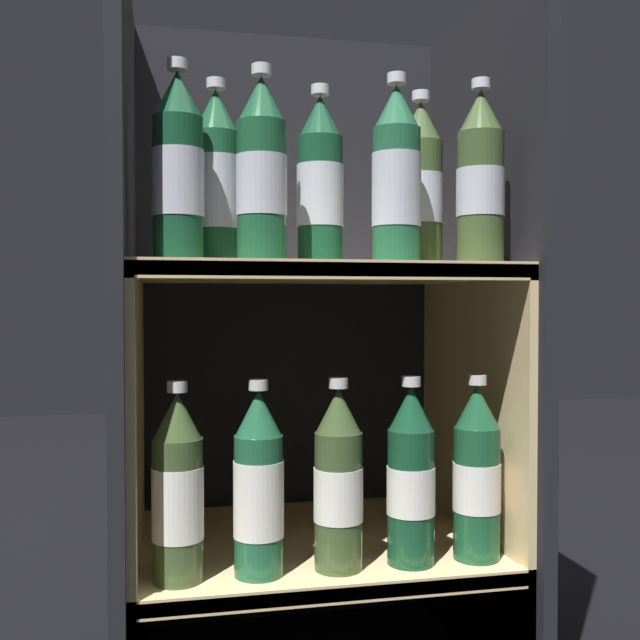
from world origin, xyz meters
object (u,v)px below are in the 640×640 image
(bottle_upper_front_0, at_px, (178,172))
(bottle_upper_front_3, at_px, (480,182))
(bottle_lower_front_0, at_px, (178,492))
(bottle_lower_front_3, at_px, (411,479))
(bottle_upper_back_1, at_px, (319,186))
(bottle_lower_front_4, at_px, (477,476))
(bottle_lower_front_1, at_px, (259,488))
(bottle_upper_back_2, at_px, (421,189))
(bottle_upper_front_1, at_px, (262,175))
(bottle_upper_back_0, at_px, (216,183))
(bottle_lower_front_2, at_px, (338,483))
(bottle_upper_front_2, at_px, (396,180))

(bottle_upper_front_0, relative_size, bottle_upper_front_3, 1.00)
(bottle_lower_front_0, relative_size, bottle_lower_front_3, 1.00)
(bottle_lower_front_3, bearing_deg, bottle_upper_back_1, 146.70)
(bottle_upper_front_3, relative_size, bottle_lower_front_4, 1.00)
(bottle_upper_back_1, bearing_deg, bottle_upper_front_0, -159.43)
(bottle_lower_front_1, bearing_deg, bottle_upper_back_2, 16.68)
(bottle_upper_back_2, bearing_deg, bottle_upper_front_1, -163.01)
(bottle_upper_front_1, xyz_separation_m, bottle_lower_front_4, (0.31, -0.00, -0.41))
(bottle_lower_front_3, bearing_deg, bottle_upper_front_1, 180.00)
(bottle_upper_back_2, height_order, bottle_lower_front_4, bottle_upper_back_2)
(bottle_lower_front_3, bearing_deg, bottle_lower_front_1, 180.00)
(bottle_lower_front_4, bearing_deg, bottle_upper_back_2, 127.71)
(bottle_upper_back_0, height_order, bottle_upper_back_1, same)
(bottle_upper_front_3, height_order, bottle_upper_back_0, same)
(bottle_upper_front_0, bearing_deg, bottle_upper_front_3, 0.00)
(bottle_upper_back_0, height_order, bottle_lower_front_3, bottle_upper_back_0)
(bottle_lower_front_2, bearing_deg, bottle_lower_front_1, 180.00)
(bottle_lower_front_0, height_order, bottle_lower_front_1, same)
(bottle_upper_front_2, bearing_deg, bottle_upper_back_0, 162.52)
(bottle_upper_front_0, height_order, bottle_lower_front_2, bottle_upper_front_0)
(bottle_upper_front_2, bearing_deg, bottle_lower_front_2, -180.00)
(bottle_upper_front_3, xyz_separation_m, bottle_upper_back_2, (-0.06, 0.08, -0.00))
(bottle_upper_front_2, distance_m, bottle_lower_front_0, 0.51)
(bottle_upper_front_3, bearing_deg, bottle_upper_front_1, 180.00)
(bottle_upper_front_1, relative_size, bottle_upper_front_3, 1.00)
(bottle_lower_front_3, bearing_deg, bottle_upper_back_2, 62.41)
(bottle_upper_front_1, relative_size, bottle_lower_front_2, 1.00)
(bottle_upper_back_0, relative_size, bottle_lower_front_4, 1.00)
(bottle_lower_front_0, height_order, bottle_lower_front_2, same)
(bottle_upper_back_0, distance_m, bottle_lower_front_2, 0.45)
(bottle_upper_front_1, distance_m, bottle_upper_back_0, 0.09)
(bottle_lower_front_1, distance_m, bottle_lower_front_4, 0.31)
(bottle_upper_back_2, distance_m, bottle_lower_front_3, 0.42)
(bottle_upper_front_1, bearing_deg, bottle_upper_front_0, 180.00)
(bottle_upper_front_1, bearing_deg, bottle_lower_front_0, 180.00)
(bottle_upper_back_2, bearing_deg, bottle_lower_front_3, -117.59)
(bottle_lower_front_1, bearing_deg, bottle_upper_front_0, 180.00)
(bottle_upper_front_3, distance_m, bottle_upper_back_0, 0.37)
(bottle_upper_front_1, distance_m, bottle_lower_front_4, 0.51)
(bottle_upper_back_2, xyz_separation_m, bottle_lower_front_2, (-0.14, -0.08, -0.41))
(bottle_lower_front_2, bearing_deg, bottle_upper_front_3, 0.00)
(bottle_upper_front_3, xyz_separation_m, bottle_upper_back_1, (-0.22, 0.08, -0.00))
(bottle_upper_back_2, bearing_deg, bottle_upper_front_2, -129.21)
(bottle_upper_back_1, height_order, bottle_upper_back_2, same)
(bottle_upper_front_3, bearing_deg, bottle_lower_front_4, -180.00)
(bottle_upper_back_2, relative_size, bottle_lower_front_2, 1.00)
(bottle_upper_front_1, xyz_separation_m, bottle_upper_front_2, (0.19, 0.00, -0.00))
(bottle_upper_front_2, distance_m, bottle_upper_back_0, 0.25)
(bottle_upper_front_1, height_order, bottle_lower_front_1, bottle_upper_front_1)
(bottle_upper_back_0, bearing_deg, bottle_upper_back_1, -0.00)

